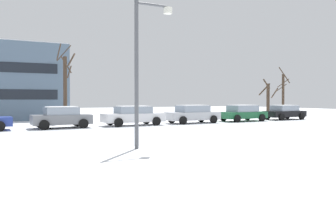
{
  "coord_description": "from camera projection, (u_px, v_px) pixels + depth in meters",
  "views": [
    {
      "loc": [
        1.02,
        -14.1,
        1.97
      ],
      "look_at": [
        10.94,
        5.66,
        1.57
      ],
      "focal_mm": 35.88,
      "sensor_mm": 36.0,
      "label": 1
    }
  ],
  "objects": [
    {
      "name": "street_lamp",
      "position": [
        143.0,
        58.0,
        13.35
      ],
      "size": [
        1.65,
        0.36,
        5.92
      ],
      "color": "#4C4F54",
      "rests_on": "ground"
    },
    {
      "name": "parked_car_gray",
      "position": [
        61.0,
        117.0,
        22.72
      ],
      "size": [
        3.9,
        2.21,
        1.47
      ],
      "color": "slate",
      "rests_on": "ground"
    },
    {
      "name": "parked_car_white",
      "position": [
        133.0,
        115.0,
        25.0
      ],
      "size": [
        4.63,
        2.14,
        1.46
      ],
      "color": "white",
      "rests_on": "ground"
    },
    {
      "name": "parked_car_silver",
      "position": [
        193.0,
        114.0,
        27.34
      ],
      "size": [
        4.53,
        2.11,
        1.48
      ],
      "color": "silver",
      "rests_on": "ground"
    },
    {
      "name": "parked_car_green",
      "position": [
        243.0,
        113.0,
        29.68
      ],
      "size": [
        4.36,
        2.2,
        1.45
      ],
      "color": "#1E6038",
      "rests_on": "ground"
    },
    {
      "name": "parked_car_black",
      "position": [
        284.0,
        112.0,
        32.1
      ],
      "size": [
        4.18,
        2.1,
        1.39
      ],
      "color": "black",
      "rests_on": "ground"
    },
    {
      "name": "tree_far_right",
      "position": [
        65.0,
        86.0,
        26.85
      ],
      "size": [
        1.47,
        1.22,
        6.49
      ],
      "color": "#423326",
      "rests_on": "ground"
    },
    {
      "name": "tree_far_mid",
      "position": [
        268.0,
        98.0,
        35.87
      ],
      "size": [
        1.62,
        1.82,
        4.12
      ],
      "color": "#423326",
      "rests_on": "ground"
    },
    {
      "name": "tree_far_left",
      "position": [
        283.0,
        94.0,
        36.86
      ],
      "size": [
        1.77,
        1.77,
        5.46
      ],
      "color": "#423326",
      "rests_on": "ground"
    },
    {
      "name": "building_far_left",
      "position": [
        3.0,
        83.0,
        33.52
      ],
      "size": [
        11.15,
        10.16,
        7.22
      ],
      "color": "slate",
      "rests_on": "ground"
    }
  ]
}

